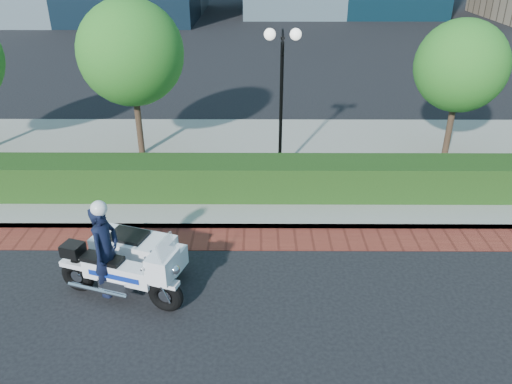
{
  "coord_description": "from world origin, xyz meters",
  "views": [
    {
      "loc": [
        0.34,
        -8.75,
        6.55
      ],
      "look_at": [
        0.29,
        2.08,
        1.0
      ],
      "focal_mm": 35.0,
      "sensor_mm": 36.0,
      "label": 1
    }
  ],
  "objects_px": {
    "lamppost": "(282,80)",
    "tree_b": "(131,53)",
    "police_motorcycle": "(124,257)",
    "tree_c": "(461,66)"
  },
  "relations": [
    {
      "from": "lamppost",
      "to": "police_motorcycle",
      "type": "height_order",
      "value": "lamppost"
    },
    {
      "from": "tree_c",
      "to": "police_motorcycle",
      "type": "relative_size",
      "value": 1.61
    },
    {
      "from": "lamppost",
      "to": "police_motorcycle",
      "type": "distance_m",
      "value": 6.87
    },
    {
      "from": "tree_c",
      "to": "police_motorcycle",
      "type": "xyz_separation_m",
      "value": [
        -8.88,
        -6.86,
        -2.29
      ]
    },
    {
      "from": "lamppost",
      "to": "tree_b",
      "type": "xyz_separation_m",
      "value": [
        -4.5,
        1.3,
        0.48
      ]
    },
    {
      "from": "lamppost",
      "to": "tree_c",
      "type": "relative_size",
      "value": 0.98
    },
    {
      "from": "lamppost",
      "to": "police_motorcycle",
      "type": "relative_size",
      "value": 1.57
    },
    {
      "from": "tree_b",
      "to": "police_motorcycle",
      "type": "bearing_deg",
      "value": -80.74
    },
    {
      "from": "tree_c",
      "to": "lamppost",
      "type": "bearing_deg",
      "value": -166.7
    },
    {
      "from": "tree_c",
      "to": "police_motorcycle",
      "type": "height_order",
      "value": "tree_c"
    }
  ]
}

